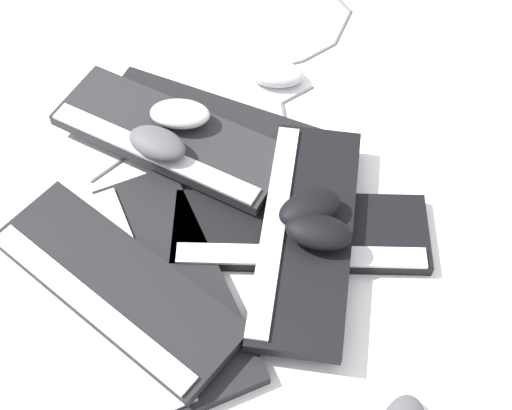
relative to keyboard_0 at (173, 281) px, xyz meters
name	(u,v)px	position (x,y,z in m)	size (l,w,h in m)	color
ground_plane	(253,185)	(-0.24, -0.06, -0.01)	(3.20, 3.20, 0.00)	white
keyboard_0	(173,281)	(0.00, 0.00, 0.00)	(0.28, 0.46, 0.03)	black
keyboard_1	(300,233)	(-0.22, 0.08, 0.00)	(0.42, 0.41, 0.03)	black
keyboard_2	(211,130)	(-0.26, -0.20, 0.00)	(0.32, 0.46, 0.03)	black
keyboard_3	(305,233)	(-0.21, 0.09, 0.03)	(0.44, 0.39, 0.03)	black
keyboard_4	(116,285)	(0.08, -0.04, 0.03)	(0.21, 0.46, 0.03)	black
keyboard_5	(170,137)	(-0.18, -0.22, 0.03)	(0.29, 0.46, 0.03)	#232326
mouse_0	(157,143)	(-0.13, -0.20, 0.07)	(0.11, 0.07, 0.04)	#4C4C51
mouse_1	(308,209)	(-0.23, 0.08, 0.07)	(0.11, 0.07, 0.04)	black
mouse_2	(180,114)	(-0.21, -0.23, 0.07)	(0.11, 0.07, 0.04)	silver
mouse_3	(277,74)	(-0.45, -0.22, 0.01)	(0.11, 0.07, 0.04)	#B7B7BC
mouse_5	(318,232)	(-0.21, 0.12, 0.07)	(0.11, 0.07, 0.04)	black
cable_0	(318,10)	(-0.66, -0.31, -0.01)	(0.41, 0.30, 0.01)	#59595B
cable_1	(218,140)	(-0.26, -0.18, -0.01)	(0.47, 0.17, 0.01)	#59595B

